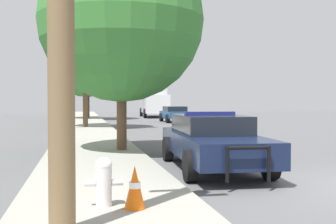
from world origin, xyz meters
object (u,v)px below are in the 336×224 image
at_px(tree_sidewalk_far, 87,63).
at_px(tree_sidewalk_near, 121,20).
at_px(police_car, 212,140).
at_px(box_truck, 154,101).
at_px(traffic_light, 100,72).
at_px(car_background_oncoming, 175,113).
at_px(traffic_cone, 135,187).
at_px(fire_hydrant, 104,180).
at_px(tree_sidewalk_mid, 85,38).

bearing_deg(tree_sidewalk_far, tree_sidewalk_near, -88.34).
xyz_separation_m(police_car, box_truck, (4.38, 33.89, 0.94)).
relative_size(traffic_light, car_background_oncoming, 1.10).
relative_size(box_truck, tree_sidewalk_far, 0.99).
bearing_deg(traffic_cone, car_background_oncoming, 75.98).
bearing_deg(traffic_cone, traffic_light, 88.83).
xyz_separation_m(fire_hydrant, tree_sidewalk_near, (0.99, 7.38, 3.84)).
height_order(box_truck, tree_sidewalk_mid, tree_sidewalk_mid).
relative_size(fire_hydrant, box_truck, 0.09).
xyz_separation_m(traffic_light, traffic_cone, (-0.39, -19.19, -3.00)).
distance_m(fire_hydrant, car_background_oncoming, 27.75).
distance_m(fire_hydrant, box_truck, 38.41).
height_order(traffic_light, tree_sidewalk_far, tree_sidewalk_far).
bearing_deg(tree_sidewalk_mid, tree_sidewalk_far, 88.74).
relative_size(tree_sidewalk_near, traffic_cone, 10.71).
bearing_deg(car_background_oncoming, tree_sidewalk_mid, 44.14).
distance_m(box_truck, tree_sidewalk_far, 9.31).
height_order(tree_sidewalk_far, traffic_cone, tree_sidewalk_far).
relative_size(fire_hydrant, tree_sidewalk_near, 0.11).
xyz_separation_m(police_car, traffic_light, (-2.10, 15.13, 2.72)).
distance_m(tree_sidewalk_far, traffic_cone, 33.32).
relative_size(car_background_oncoming, box_truck, 0.52).
bearing_deg(tree_sidewalk_far, box_truck, 35.10).
distance_m(tree_sidewalk_mid, tree_sidewalk_far, 12.94).
bearing_deg(tree_sidewalk_mid, traffic_cone, -88.64).
relative_size(box_truck, traffic_cone, 12.54).
distance_m(traffic_light, tree_sidewalk_mid, 2.45).
relative_size(traffic_light, box_truck, 0.57).
relative_size(fire_hydrant, car_background_oncoming, 0.18).
xyz_separation_m(tree_sidewalk_far, traffic_cone, (0.19, -32.98, -4.72)).
height_order(tree_sidewalk_near, traffic_cone, tree_sidewalk_near).
bearing_deg(traffic_light, tree_sidewalk_near, -89.24).
height_order(fire_hydrant, tree_sidewalk_far, tree_sidewalk_far).
bearing_deg(tree_sidewalk_near, tree_sidewalk_far, 91.66).
xyz_separation_m(fire_hydrant, car_background_oncoming, (7.20, 26.80, 0.17)).
height_order(police_car, traffic_cone, police_car).
xyz_separation_m(tree_sidewalk_near, traffic_cone, (-0.54, -7.63, -3.92)).
bearing_deg(fire_hydrant, tree_sidewalk_near, 82.38).
relative_size(police_car, traffic_light, 1.16).
xyz_separation_m(fire_hydrant, tree_sidewalk_mid, (-0.03, 19.79, 5.05)).
bearing_deg(car_background_oncoming, tree_sidewalk_near, 72.31).
relative_size(car_background_oncoming, tree_sidewalk_far, 0.52).
relative_size(police_car, traffic_cone, 8.34).
distance_m(police_car, traffic_light, 15.52).
xyz_separation_m(police_car, fire_hydrant, (-2.93, -3.80, -0.21)).
relative_size(fire_hydrant, traffic_cone, 1.16).
relative_size(police_car, car_background_oncoming, 1.27).
xyz_separation_m(police_car, traffic_cone, (-2.49, -4.06, -0.29)).
distance_m(traffic_light, tree_sidewalk_far, 13.91).
bearing_deg(car_background_oncoming, traffic_cone, 76.03).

